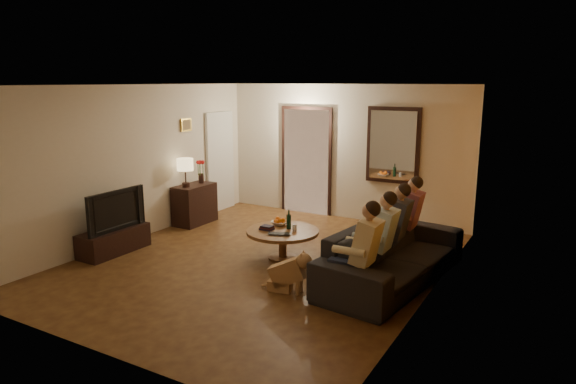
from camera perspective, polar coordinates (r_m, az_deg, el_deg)
The scene contains 33 objects.
floor at distance 7.77m, azimuth -3.05°, elevation -7.77°, with size 5.00×6.00×0.01m, color #472513.
ceiling at distance 7.30m, azimuth -3.28°, elevation 11.79°, with size 5.00×6.00×0.01m, color white.
back_wall at distance 10.04m, azimuth 6.18°, elevation 4.42°, with size 5.00×0.02×2.60m, color beige.
front_wall at distance 5.23m, azimuth -21.31°, elevation -3.65°, with size 5.00×0.02×2.60m, color beige.
left_wall at distance 9.01m, azimuth -16.67°, elevation 3.08°, with size 0.02×6.00×2.60m, color beige.
right_wall at distance 6.44m, azimuth 15.87°, elevation -0.38°, with size 0.02×6.00×2.60m, color beige.
orange_accent at distance 6.44m, azimuth 15.79°, elevation -0.37°, with size 0.01×6.00×2.60m, color #CC6322.
kitchen_doorway at distance 10.40m, azimuth 2.06°, elevation 3.36°, with size 1.00×0.06×2.10m, color #FFE0A5.
door_trim at distance 10.39m, azimuth 2.04°, elevation 3.36°, with size 1.12×0.04×2.22m, color black.
fridge_glimpse at distance 10.32m, azimuth 3.30°, elevation 2.43°, with size 0.45×0.03×1.70m, color silver.
mirror_frame at distance 9.63m, azimuth 11.59°, elevation 5.11°, with size 1.00×0.05×1.40m, color black.
mirror_glass at distance 9.60m, azimuth 11.54°, elevation 5.09°, with size 0.86×0.02×1.26m, color white.
white_door at distance 10.72m, azimuth -7.54°, elevation 3.37°, with size 0.06×0.85×2.04m, color white.
framed_art at distance 9.86m, azimuth -11.26°, elevation 7.33°, with size 0.03×0.28×0.24m, color #B28C33.
art_canvas at distance 9.85m, azimuth -11.19°, elevation 7.33°, with size 0.01×0.22×0.18m, color brown.
dresser at distance 9.87m, azimuth -10.34°, elevation -1.33°, with size 0.45×0.84×0.74m, color black.
table_lamp at distance 9.58m, azimuth -11.33°, elevation 2.14°, with size 0.30×0.30×0.54m, color beige, non-canonical shape.
flower_vase at distance 9.92m, azimuth -9.66°, elevation 2.25°, with size 0.14×0.14×0.44m, color red, non-canonical shape.
tv_stand at distance 8.57m, azimuth -18.77°, elevation -5.15°, with size 0.45×1.15×0.38m, color black.
tv at distance 8.44m, azimuth -19.01°, elevation -1.86°, with size 0.14×1.09×0.63m, color black.
sofa at distance 7.07m, azimuth 11.58°, elevation -6.80°, with size 1.02×2.61×0.76m, color black.
person_a at distance 6.22m, azimuth 8.16°, elevation -7.18°, with size 0.60×0.40×1.20m, color tan, non-canonical shape.
person_b at distance 6.76m, azimuth 10.05°, elevation -5.66°, with size 0.60×0.40×1.20m, color tan, non-canonical shape.
person_c at distance 7.30m, azimuth 11.66°, elevation -4.37°, with size 0.60×0.40×1.20m, color tan, non-canonical shape.
person_d at distance 7.85m, azimuth 13.03°, elevation -3.25°, with size 0.60×0.40×1.20m, color tan, non-canonical shape.
dog at distance 6.63m, azimuth -0.07°, elevation -8.75°, with size 0.56×0.24×0.56m, color #9C8148, non-canonical shape.
coffee_table at distance 7.84m, azimuth -0.60°, elevation -5.83°, with size 1.10×1.10×0.45m, color brown.
bowl at distance 8.03m, azimuth -0.92°, elevation -3.46°, with size 0.26×0.26×0.06m, color white.
oranges at distance 8.01m, azimuth -0.92°, elevation -2.99°, with size 0.20×0.20×0.08m, color orange, non-canonical shape.
wine_bottle at distance 7.79m, azimuth 0.09°, elevation -3.03°, with size 0.07×0.07×0.31m, color black, non-canonical shape.
wine_glass at distance 7.71m, azimuth 0.74°, elevation -3.99°, with size 0.06×0.06×0.10m, color silver.
book_stack at distance 7.79m, azimuth -2.38°, elevation -3.95°, with size 0.20×0.15×0.07m, color black, non-canonical shape.
laptop at distance 7.49m, azimuth -1.02°, elevation -4.79°, with size 0.33×0.21×0.03m, color black.
Camera 1 is at (3.97, -6.12, 2.66)m, focal length 32.00 mm.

